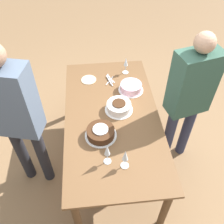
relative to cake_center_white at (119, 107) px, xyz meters
name	(u,v)px	position (x,y,z in m)	size (l,w,h in m)	color
ground_plane	(112,158)	(0.07, -0.08, -0.80)	(12.00, 12.00, 0.00)	#8E6B47
dining_table	(112,122)	(0.07, -0.08, -0.14)	(1.79, 0.93, 0.76)	brown
cake_center_white	(119,107)	(0.00, 0.00, 0.00)	(0.28, 0.28, 0.10)	white
cake_front_chocolate	(101,133)	(0.31, -0.21, 0.00)	(0.30, 0.30, 0.10)	white
cake_back_decorated	(131,87)	(-0.29, 0.17, 0.00)	(0.27, 0.27, 0.08)	white
wine_glass_near	(125,156)	(0.65, -0.03, 0.09)	(0.07, 0.07, 0.21)	silver
wine_glass_far	(107,151)	(0.60, -0.17, 0.11)	(0.06, 0.06, 0.23)	silver
wine_glass_extra	(126,63)	(-0.60, 0.15, 0.10)	(0.07, 0.07, 0.21)	silver
dessert_plate_left	(89,80)	(-0.51, -0.29, -0.04)	(0.17, 0.17, 0.01)	beige
fork_pile	(110,80)	(-0.48, -0.04, -0.04)	(0.22, 0.11, 0.01)	silver
person_cutting	(16,113)	(0.21, -0.92, 0.23)	(0.31, 0.44, 1.70)	#232328
person_watching	(189,94)	(0.07, 0.66, 0.17)	(0.31, 0.44, 1.62)	#2D334C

